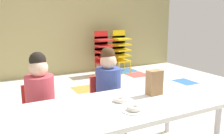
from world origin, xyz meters
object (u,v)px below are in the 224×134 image
at_px(seated_child_middle_seat, 108,83).
at_px(donut_powdered_loose, 120,99).
at_px(craft_table, 117,110).
at_px(seated_child_near_camera, 40,92).
at_px(kid_chair_yellow_stack, 121,49).
at_px(kid_chair_red_stack, 103,50).
at_px(paper_bag_brown, 154,82).
at_px(donut_powdered_on_plate, 134,108).
at_px(paper_plate_near_edge, 134,111).

bearing_deg(seated_child_middle_seat, donut_powdered_loose, -106.51).
height_order(craft_table, donut_powdered_loose, donut_powdered_loose).
xyz_separation_m(seated_child_near_camera, kid_chair_yellow_stack, (2.21, 2.40, -0.04)).
bearing_deg(craft_table, kid_chair_red_stack, 66.44).
height_order(craft_table, paper_bag_brown, paper_bag_brown).
height_order(kid_chair_yellow_stack, donut_powdered_on_plate, kid_chair_yellow_stack).
relative_size(kid_chair_yellow_stack, donut_powdered_on_plate, 8.38).
height_order(kid_chair_red_stack, donut_powdered_on_plate, kid_chair_red_stack).
xyz_separation_m(seated_child_near_camera, kid_chair_red_stack, (1.79, 2.40, -0.04)).
bearing_deg(seated_child_near_camera, paper_bag_brown, -30.12).
xyz_separation_m(seated_child_near_camera, paper_plate_near_edge, (0.53, -0.76, -0.00)).
relative_size(seated_child_near_camera, donut_powdered_on_plate, 8.36).
bearing_deg(seated_child_middle_seat, craft_table, -109.93).
relative_size(kid_chair_red_stack, kid_chair_yellow_stack, 1.00).
distance_m(seated_child_middle_seat, donut_powdered_on_plate, 0.78).
bearing_deg(donut_powdered_on_plate, craft_table, 106.70).
bearing_deg(donut_powdered_loose, seated_child_near_camera, 135.13).
xyz_separation_m(kid_chair_red_stack, paper_plate_near_edge, (-1.26, -3.16, 0.04)).
distance_m(paper_bag_brown, donut_powdered_loose, 0.37).
relative_size(kid_chair_red_stack, paper_plate_near_edge, 5.11).
bearing_deg(paper_plate_near_edge, kid_chair_yellow_stack, 61.94).
bearing_deg(paper_bag_brown, craft_table, -169.01).
bearing_deg(donut_powdered_loose, craft_table, -132.27).
bearing_deg(donut_powdered_loose, paper_plate_near_edge, -92.45).
bearing_deg(paper_plate_near_edge, donut_powdered_loose, 87.55).
xyz_separation_m(donut_powdered_on_plate, donut_powdered_loose, (0.01, 0.23, -0.01)).
height_order(seated_child_near_camera, paper_bag_brown, seated_child_near_camera).
bearing_deg(donut_powdered_on_plate, kid_chair_yellow_stack, 61.94).
distance_m(craft_table, paper_bag_brown, 0.45).
bearing_deg(kid_chair_red_stack, seated_child_near_camera, -126.64).
relative_size(paper_plate_near_edge, donut_powdered_on_plate, 1.64).
bearing_deg(donut_powdered_loose, kid_chair_yellow_stack, 60.27).
distance_m(seated_child_middle_seat, paper_bag_brown, 0.56).
height_order(craft_table, kid_chair_yellow_stack, kid_chair_yellow_stack).
xyz_separation_m(craft_table, kid_chair_yellow_stack, (1.74, 3.00, 0.01)).
bearing_deg(seated_child_middle_seat, seated_child_near_camera, 180.00).
xyz_separation_m(craft_table, seated_child_near_camera, (-0.48, 0.60, 0.05)).
height_order(seated_child_middle_seat, kid_chair_red_stack, seated_child_middle_seat).
height_order(donut_powdered_on_plate, donut_powdered_loose, donut_powdered_on_plate).
bearing_deg(paper_plate_near_edge, donut_powdered_on_plate, 90.00).
relative_size(seated_child_middle_seat, donut_powdered_on_plate, 8.36).
xyz_separation_m(seated_child_near_camera, donut_powdered_loose, (0.54, -0.53, 0.01)).
relative_size(kid_chair_red_stack, donut_powdered_loose, 7.90).
bearing_deg(donut_powdered_loose, donut_powdered_on_plate, -92.45).
xyz_separation_m(paper_plate_near_edge, donut_powdered_loose, (0.01, 0.23, 0.01)).
bearing_deg(paper_bag_brown, kid_chair_red_stack, 72.99).
distance_m(kid_chair_red_stack, paper_bag_brown, 3.06).
bearing_deg(donut_powdered_on_plate, donut_powdered_loose, 87.55).
xyz_separation_m(kid_chair_yellow_stack, paper_bag_brown, (-1.32, -2.92, 0.14)).
bearing_deg(kid_chair_yellow_stack, paper_plate_near_edge, -118.06).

